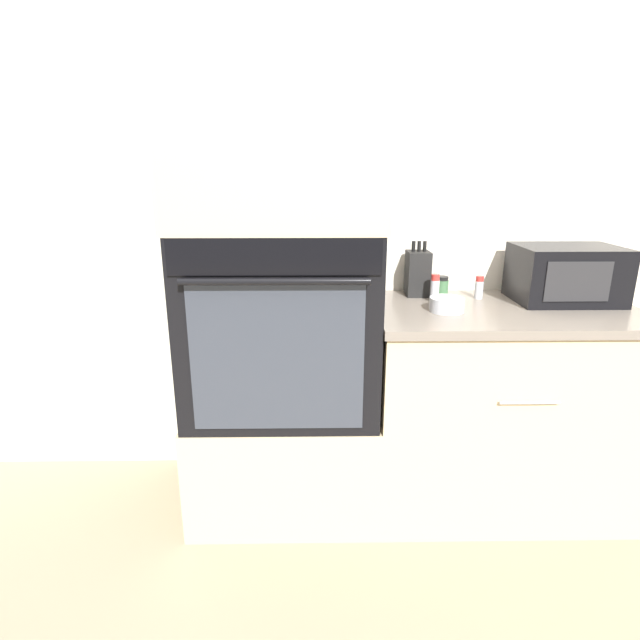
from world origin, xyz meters
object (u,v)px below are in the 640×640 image
wall_oven (282,319)px  condiment_jar_far (435,288)px  bowl (447,304)px  microwave (566,274)px  condiment_jar_mid (442,285)px  knife_block (418,273)px  condiment_jar_near (479,288)px

wall_oven → condiment_jar_far: bearing=8.5°
wall_oven → bowl: size_ratio=5.51×
microwave → bowl: (-0.53, -0.15, -0.09)m
microwave → wall_oven: bearing=-175.2°
bowl → condiment_jar_mid: size_ratio=1.79×
knife_block → condiment_jar_mid: 0.14m
knife_block → condiment_jar_near: 0.27m
wall_oven → knife_block: wall_oven is taller
knife_block → condiment_jar_near: knife_block is taller
microwave → condiment_jar_near: microwave is taller
microwave → condiment_jar_mid: 0.51m
knife_block → condiment_jar_mid: knife_block is taller
wall_oven → condiment_jar_near: bearing=10.1°
knife_block → condiment_jar_near: (0.26, -0.06, -0.05)m
condiment_jar_mid → condiment_jar_far: condiment_jar_far is taller
microwave → condiment_jar_mid: (-0.48, 0.15, -0.08)m
wall_oven → microwave: size_ratio=1.80×
condiment_jar_mid → wall_oven: bearing=-160.4°
microwave → bowl: microwave is taller
condiment_jar_near → condiment_jar_far: 0.21m
microwave → condiment_jar_near: 0.35m
condiment_jar_near → condiment_jar_mid: condiment_jar_near is taller
knife_block → condiment_jar_far: size_ratio=2.04×
condiment_jar_near → condiment_jar_mid: bearing=142.7°
knife_block → condiment_jar_near: size_ratio=2.45×
bowl → condiment_jar_mid: condiment_jar_mid is taller
wall_oven → knife_block: size_ratio=3.12×
knife_block → condiment_jar_mid: bearing=17.3°
microwave → bowl: 0.56m
bowl → condiment_jar_mid: 0.31m
knife_block → condiment_jar_far: knife_block is taller
bowl → condiment_jar_far: (-0.01, 0.15, 0.03)m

